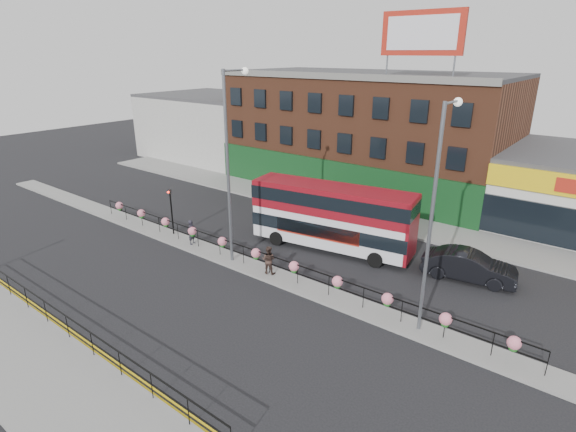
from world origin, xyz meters
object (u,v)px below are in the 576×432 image
Objects in this scene: lamp_column_west at (231,152)px; lamp_column_east at (435,202)px; double_decker_bus at (332,211)px; car at (469,266)px; pedestrian_b at (268,260)px; pedestrian_a at (192,232)px.

lamp_column_west is 1.09× the size of lamp_column_east.
car is at bearing 8.31° from double_decker_bus.
car is at bearing 88.47° from lamp_column_east.
lamp_column_west reaches higher than double_decker_bus.
pedestrian_b is (-9.05, -6.49, 0.15)m from car.
double_decker_bus reaches higher than pedestrian_a.
lamp_column_east is at bearing -31.65° from double_decker_bus.
car is at bearing 27.69° from lamp_column_west.
pedestrian_b is (-0.81, -5.29, -1.60)m from double_decker_bus.
lamp_column_east reaches higher than pedestrian_b.
lamp_column_west reaches higher than lamp_column_east.
double_decker_bus is 2.03× the size of car.
pedestrian_a is at bearing -179.25° from lamp_column_east.
pedestrian_b is at bearing 115.46° from car.
pedestrian_b is (6.60, -0.10, 0.01)m from pedestrian_a.
car is 8.15m from lamp_column_east.
lamp_column_west is at bearing -179.68° from lamp_column_east.
pedestrian_a is at bearing -145.01° from double_decker_bus.
pedestrian_b reaches higher than car.
double_decker_bus is 1.05× the size of lamp_column_east.
lamp_column_west is at bearing -24.28° from pedestrian_b.
lamp_column_west is at bearing 107.51° from car.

